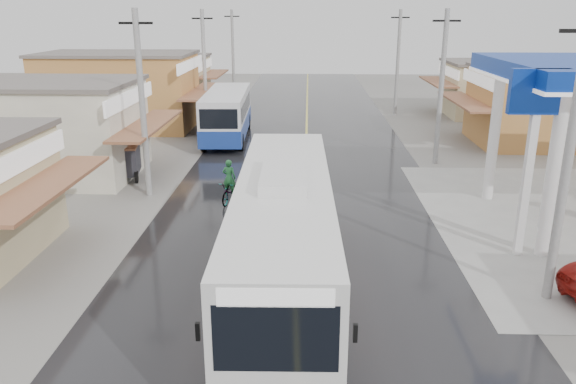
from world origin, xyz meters
name	(u,v)px	position (x,y,z in m)	size (l,w,h in m)	color
ground	(303,294)	(0.00, 0.00, 0.00)	(120.00, 120.00, 0.00)	slate
road	(306,162)	(0.00, 15.00, 0.01)	(12.00, 90.00, 0.02)	black
centre_line	(306,162)	(0.00, 15.00, 0.02)	(0.15, 90.00, 0.01)	#D8CC4C
shopfronts_left	(92,147)	(-13.00, 18.00, 0.00)	(11.00, 44.00, 5.20)	tan
utility_poles_left	(183,156)	(-7.00, 16.00, 0.00)	(1.60, 50.00, 8.00)	gray
utility_poles_right	(435,163)	(7.00, 15.00, 0.00)	(1.60, 36.00, 8.00)	gray
coach_bus	(284,238)	(-0.55, -0.19, 1.84)	(2.95, 12.25, 3.81)	silver
second_bus	(227,114)	(-5.07, 20.58, 1.64)	(2.83, 9.25, 3.04)	silver
cyclist	(230,188)	(-3.22, 8.11, 0.64)	(1.00, 1.89, 1.94)	black
tricycle_near	(124,159)	(-8.87, 11.57, 0.98)	(1.84, 2.27, 1.71)	#26262D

